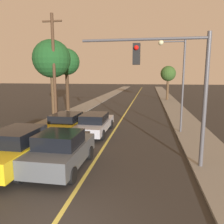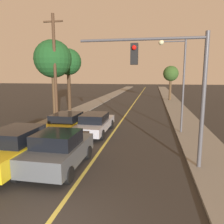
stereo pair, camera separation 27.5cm
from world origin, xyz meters
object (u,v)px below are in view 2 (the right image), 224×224
object	(u,v)px
car_near_lane_second	(95,123)
tree_left_far	(68,63)
car_outer_lane_second	(67,123)
streetlamp_right	(177,73)
tree_right_near	(171,74)
car_outer_lane_front	(19,146)
tree_left_near	(53,60)
utility_pole_left	(55,69)
car_near_lane_front	(59,150)
traffic_signal_mast	(172,76)

from	to	relation	value
car_near_lane_second	tree_left_far	world-z (taller)	tree_left_far
tree_left_far	car_outer_lane_second	bearing A→B (deg)	-69.31
streetlamp_right	tree_right_near	size ratio (longest dim) A/B	1.16
car_outer_lane_front	tree_left_near	xyz separation A→B (m)	(-2.58, 9.28, 4.56)
streetlamp_right	utility_pole_left	xyz separation A→B (m)	(-9.43, 0.90, 0.36)
car_outer_lane_front	tree_left_far	bearing A→B (deg)	103.06
tree_right_near	car_near_lane_second	bearing A→B (deg)	-106.89
car_near_lane_front	tree_left_near	size ratio (longest dim) A/B	0.58
car_near_lane_second	utility_pole_left	world-z (taller)	utility_pole_left
car_outer_lane_second	traffic_signal_mast	size ratio (longest dim) A/B	0.88
traffic_signal_mast	car_outer_lane_front	bearing A→B (deg)	-171.37
traffic_signal_mast	tree_right_near	size ratio (longest dim) A/B	1.04
car_near_lane_second	car_outer_lane_front	xyz separation A→B (m)	(-1.97, -6.08, 0.15)
traffic_signal_mast	tree_right_near	xyz separation A→B (m)	(1.94, 27.24, 0.23)
tree_left_near	tree_left_far	distance (m)	5.78
utility_pole_left	tree_left_far	world-z (taller)	utility_pole_left
car_near_lane_second	car_outer_lane_front	distance (m)	6.39
utility_pole_left	car_outer_lane_second	bearing A→B (deg)	-50.88
tree_right_near	car_outer_lane_front	bearing A→B (deg)	-107.11
car_near_lane_second	utility_pole_left	size ratio (longest dim) A/B	0.59
tree_left_far	tree_left_near	bearing A→B (deg)	-81.05
utility_pole_left	tree_left_near	size ratio (longest dim) A/B	1.25
car_outer_lane_second	traffic_signal_mast	xyz separation A→B (m)	(6.77, -4.75, 3.32)
car_outer_lane_front	tree_left_near	size ratio (longest dim) A/B	0.74
car_near_lane_second	traffic_signal_mast	distance (m)	7.73
car_outer_lane_front	traffic_signal_mast	distance (m)	7.55
utility_pole_left	streetlamp_right	bearing A→B (deg)	-5.48
car_outer_lane_second	streetlamp_right	size ratio (longest dim) A/B	0.79
tree_left_far	traffic_signal_mast	bearing A→B (deg)	-53.72
car_outer_lane_second	tree_left_near	distance (m)	6.40
tree_left_near	car_near_lane_second	bearing A→B (deg)	-35.16
car_outer_lane_second	traffic_signal_mast	world-z (taller)	traffic_signal_mast
streetlamp_right	tree_right_near	bearing A→B (deg)	86.96
car_outer_lane_front	tree_right_near	xyz separation A→B (m)	(8.70, 28.27, 3.42)
car_near_lane_front	traffic_signal_mast	size ratio (longest dim) A/B	0.71
car_near_lane_second	car_outer_lane_front	size ratio (longest dim) A/B	1.00
car_outer_lane_second	streetlamp_right	bearing A→B (deg)	10.27
streetlamp_right	tree_right_near	world-z (taller)	streetlamp_right
traffic_signal_mast	utility_pole_left	size ratio (longest dim) A/B	0.66
tree_left_far	car_near_lane_front	bearing A→B (deg)	-70.07
car_near_lane_second	streetlamp_right	xyz separation A→B (m)	(5.61, 1.07, 3.55)
traffic_signal_mast	tree_left_far	distance (m)	17.38
car_near_lane_front	tree_left_near	xyz separation A→B (m)	(-4.55, 9.32, 4.61)
car_near_lane_front	tree_left_far	bearing A→B (deg)	109.93
tree_right_near	car_outer_lane_second	bearing A→B (deg)	-111.15
car_near_lane_second	streetlamp_right	bearing A→B (deg)	10.79
car_near_lane_front	car_near_lane_second	xyz separation A→B (m)	(-0.00, 6.11, -0.10)
car_outer_lane_second	tree_right_near	size ratio (longest dim) A/B	0.92
car_near_lane_front	tree_left_far	distance (m)	16.65
car_outer_lane_second	tree_left_far	size ratio (longest dim) A/B	0.73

